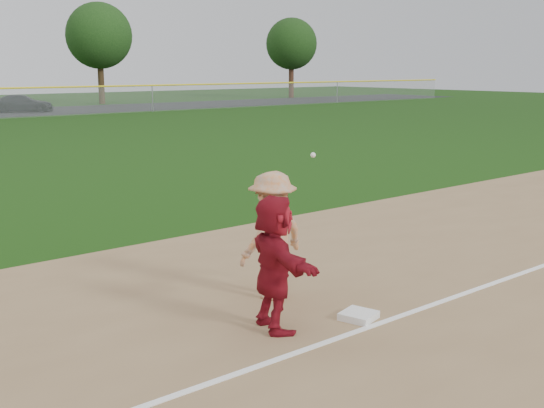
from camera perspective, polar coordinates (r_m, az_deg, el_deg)
ground at (r=9.93m, az=5.60°, el=-8.71°), size 160.00×160.00×0.00m
foul_line at (r=9.41m, az=9.11°, el=-9.79°), size 60.00×0.10×0.01m
first_base at (r=9.50m, az=7.26°, el=-9.24°), size 0.53×0.53×0.10m
base_runner at (r=8.83m, az=0.22°, el=-4.95°), size 0.99×1.75×1.80m
car_right at (r=55.62m, az=-20.16°, el=7.91°), size 4.84×3.54×1.30m
first_base_play at (r=10.04m, az=0.03°, el=-2.63°), size 1.31×1.07×2.22m
tree_3 at (r=65.95m, az=-14.28°, el=13.48°), size 6.00×6.00×9.19m
tree_4 at (r=76.84m, az=1.64°, el=13.24°), size 5.60×5.60×8.67m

